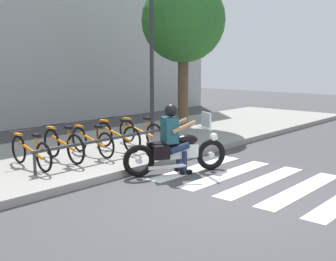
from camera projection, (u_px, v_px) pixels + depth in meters
name	position (u px, v px, depth m)	size (l,w,h in m)	color
ground_plane	(221.00, 199.00, 7.25)	(48.00, 48.00, 0.00)	#424244
sidewalk	(67.00, 156.00, 10.15)	(24.00, 4.40, 0.15)	gray
crosswalk_stripe_1	(301.00, 189.00, 7.75)	(2.80, 0.40, 0.01)	white
crosswalk_stripe_2	(262.00, 181.00, 8.27)	(2.80, 0.40, 0.01)	white
crosswalk_stripe_3	(227.00, 174.00, 8.80)	(2.80, 0.40, 0.01)	white
crosswalk_stripe_4	(197.00, 168.00, 9.32)	(2.80, 0.40, 0.01)	white
motorcycle	(177.00, 151.00, 8.83)	(2.07, 1.16, 1.25)	black
rider	(173.00, 134.00, 8.75)	(0.76, 0.71, 1.45)	#1E4C59
bicycle_0	(31.00, 152.00, 8.68)	(0.48, 1.67, 0.73)	black
bicycle_1	(63.00, 145.00, 9.26)	(0.48, 1.63, 0.80)	black
bicycle_2	(92.00, 141.00, 9.84)	(0.48, 1.66, 0.73)	black
bicycle_3	(117.00, 136.00, 10.42)	(0.48, 1.72, 0.78)	black
bicycle_4	(140.00, 132.00, 11.00)	(0.48, 1.69, 0.76)	black
bike_rack	(108.00, 141.00, 9.47)	(3.75, 0.07, 0.49)	#333338
street_lamp	(152.00, 45.00, 12.47)	(0.28, 0.28, 4.62)	#2D2D33
tree_near_rack	(183.00, 21.00, 14.03)	(2.77, 2.77, 5.03)	brown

